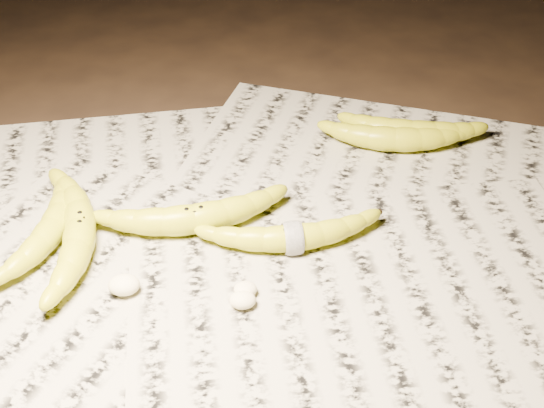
{
  "coord_description": "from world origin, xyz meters",
  "views": [
    {
      "loc": [
        -0.01,
        -0.69,
        0.6
      ],
      "look_at": [
        0.01,
        0.03,
        0.05
      ],
      "focal_mm": 50.0,
      "sensor_mm": 36.0,
      "label": 1
    }
  ],
  "objects_px": {
    "banana_taped": "(293,236)",
    "banana_upper_a": "(395,137)",
    "banana_left_b": "(52,225)",
    "banana_left_a": "(80,227)",
    "banana_center": "(194,216)",
    "banana_upper_b": "(412,130)"
  },
  "relations": [
    {
      "from": "banana_left_b",
      "to": "banana_upper_a",
      "type": "distance_m",
      "value": 0.49
    },
    {
      "from": "banana_left_a",
      "to": "banana_left_b",
      "type": "distance_m",
      "value": 0.04
    },
    {
      "from": "banana_taped",
      "to": "banana_upper_a",
      "type": "height_order",
      "value": "banana_upper_a"
    },
    {
      "from": "banana_left_a",
      "to": "banana_upper_b",
      "type": "distance_m",
      "value": 0.49
    },
    {
      "from": "banana_left_b",
      "to": "banana_taped",
      "type": "height_order",
      "value": "banana_left_b"
    },
    {
      "from": "banana_left_a",
      "to": "banana_left_b",
      "type": "relative_size",
      "value": 1.25
    },
    {
      "from": "banana_upper_a",
      "to": "banana_taped",
      "type": "bearing_deg",
      "value": -119.51
    },
    {
      "from": "banana_center",
      "to": "banana_upper_b",
      "type": "distance_m",
      "value": 0.36
    },
    {
      "from": "banana_taped",
      "to": "banana_upper_b",
      "type": "relative_size",
      "value": 1.1
    },
    {
      "from": "banana_left_a",
      "to": "banana_left_b",
      "type": "bearing_deg",
      "value": 70.45
    },
    {
      "from": "banana_center",
      "to": "banana_taped",
      "type": "relative_size",
      "value": 1.06
    },
    {
      "from": "banana_taped",
      "to": "banana_upper_a",
      "type": "xyz_separation_m",
      "value": [
        0.16,
        0.21,
        0.0
      ]
    },
    {
      "from": "banana_left_b",
      "to": "banana_left_a",
      "type": "bearing_deg",
      "value": -90.04
    },
    {
      "from": "banana_center",
      "to": "banana_taped",
      "type": "bearing_deg",
      "value": -28.81
    },
    {
      "from": "banana_center",
      "to": "banana_upper_b",
      "type": "bearing_deg",
      "value": 21.04
    },
    {
      "from": "banana_center",
      "to": "banana_taped",
      "type": "xyz_separation_m",
      "value": [
        0.12,
        -0.04,
        -0.0
      ]
    },
    {
      "from": "banana_center",
      "to": "banana_left_b",
      "type": "bearing_deg",
      "value": 171.8
    },
    {
      "from": "banana_taped",
      "to": "banana_center",
      "type": "bearing_deg",
      "value": 155.79
    },
    {
      "from": "banana_upper_b",
      "to": "banana_center",
      "type": "bearing_deg",
      "value": -137.15
    },
    {
      "from": "banana_upper_a",
      "to": "banana_center",
      "type": "bearing_deg",
      "value": -140.64
    },
    {
      "from": "banana_left_b",
      "to": "banana_center",
      "type": "relative_size",
      "value": 0.85
    },
    {
      "from": "banana_left_b",
      "to": "banana_upper_a",
      "type": "xyz_separation_m",
      "value": [
        0.45,
        0.19,
        0.0
      ]
    }
  ]
}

